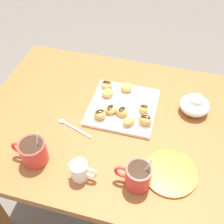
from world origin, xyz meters
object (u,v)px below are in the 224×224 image
at_px(saucer_orange_left, 170,173).
at_px(beignet_1, 122,112).
at_px(coffee_mug_red_left, 137,176).
at_px(beignet_6, 145,121).
at_px(beignet_5, 144,109).
at_px(ice_cream_bowl, 195,104).
at_px(coffee_mug_red_right, 33,151).
at_px(cream_pitcher_white, 80,170).
at_px(beignet_2, 100,115).
at_px(beignet_8, 110,110).
at_px(beignet_0, 129,121).
at_px(beignet_7, 107,93).
at_px(beignet_3, 107,85).
at_px(pastry_plate_square, 123,107).
at_px(beignet_4, 126,87).
at_px(dining_table, 106,138).

xyz_separation_m(saucer_orange_left, beignet_1, (0.23, -0.21, 0.03)).
bearing_deg(coffee_mug_red_left, beignet_6, -85.44).
relative_size(beignet_5, beignet_6, 0.84).
relative_size(ice_cream_bowl, beignet_1, 2.22).
distance_m(coffee_mug_red_right, cream_pitcher_white, 0.18).
relative_size(cream_pitcher_white, beignet_2, 2.08).
height_order(coffee_mug_red_right, saucer_orange_left, coffee_mug_red_right).
relative_size(cream_pitcher_white, beignet_8, 1.98).
height_order(beignet_2, beignet_5, beignet_2).
relative_size(ice_cream_bowl, beignet_0, 2.22).
bearing_deg(coffee_mug_red_right, cream_pitcher_white, 172.58).
bearing_deg(beignet_0, ice_cream_bowl, -147.63).
relative_size(beignet_0, beignet_5, 1.20).
bearing_deg(beignet_0, cream_pitcher_white, 67.23).
xyz_separation_m(beignet_2, beignet_6, (-0.18, -0.01, 0.00)).
relative_size(beignet_7, beignet_8, 1.02).
height_order(beignet_5, beignet_8, beignet_5).
xyz_separation_m(ice_cream_bowl, saucer_orange_left, (0.06, 0.33, -0.03)).
bearing_deg(beignet_5, beignet_8, 16.36).
height_order(beignet_5, beignet_7, same).
bearing_deg(coffee_mug_red_right, beignet_3, -109.29).
bearing_deg(ice_cream_bowl, beignet_6, 37.30).
xyz_separation_m(pastry_plate_square, beignet_8, (0.04, 0.05, 0.02)).
xyz_separation_m(beignet_4, beignet_6, (-0.12, 0.18, 0.00)).
bearing_deg(dining_table, beignet_6, 178.46).
distance_m(ice_cream_bowl, saucer_orange_left, 0.34).
bearing_deg(beignet_0, saucer_orange_left, 137.51).
height_order(dining_table, saucer_orange_left, saucer_orange_left).
xyz_separation_m(beignet_6, beignet_8, (0.15, -0.03, -0.00)).
distance_m(coffee_mug_red_left, saucer_orange_left, 0.13).
bearing_deg(saucer_orange_left, beignet_4, -56.39).
bearing_deg(beignet_3, beignet_6, 140.01).
bearing_deg(dining_table, beignet_8, -123.51).
relative_size(coffee_mug_red_right, beignet_7, 2.54).
relative_size(coffee_mug_red_left, beignet_2, 2.81).
relative_size(cream_pitcher_white, beignet_6, 1.90).
distance_m(pastry_plate_square, coffee_mug_red_left, 0.36).
height_order(cream_pitcher_white, beignet_2, cream_pitcher_white).
distance_m(coffee_mug_red_right, beignet_5, 0.47).
height_order(dining_table, beignet_2, beignet_2).
bearing_deg(pastry_plate_square, beignet_7, -28.22).
height_order(coffee_mug_red_left, beignet_8, coffee_mug_red_left).
bearing_deg(beignet_1, pastry_plate_square, -81.83).
bearing_deg(beignet_3, beignet_2, 97.19).
bearing_deg(ice_cream_bowl, beignet_4, -6.83).
distance_m(pastry_plate_square, beignet_1, 0.06).
bearing_deg(beignet_5, beignet_0, 61.34).
xyz_separation_m(beignet_2, beignet_5, (-0.16, -0.08, -0.00)).
bearing_deg(beignet_4, ice_cream_bowl, 173.17).
bearing_deg(beignet_8, beignet_1, 178.73).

